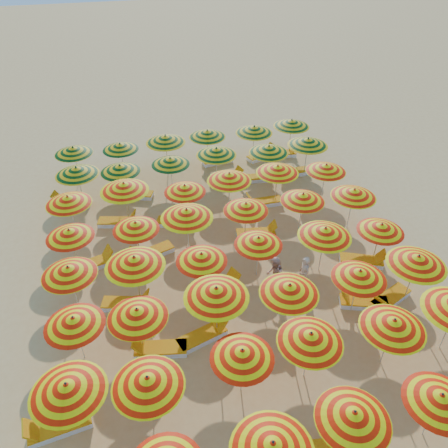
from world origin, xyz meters
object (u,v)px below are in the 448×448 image
at_px(umbrella_24, 69,233).
at_px(lounger_11, 93,264).
at_px(umbrella_9, 311,338).
at_px(lounger_18, 135,194).
at_px(umbrella_44, 165,139).
at_px(lounger_3, 58,427).
at_px(lounger_7, 390,298).
at_px(umbrella_41, 308,142).
at_px(lounger_15, 177,222).
at_px(umbrella_19, 135,261).
at_px(umbrella_4, 441,399).
at_px(umbrella_14, 216,292).
at_px(umbrella_27, 246,207).
at_px(umbrella_18, 69,271).
at_px(umbrella_31, 124,187).
at_px(umbrella_3, 354,416).
at_px(lounger_20, 256,178).
at_px(lounger_14, 118,222).
at_px(umbrella_46, 254,130).
at_px(lounger_5, 203,336).
at_px(lounger_8, 127,304).
at_px(lounger_9, 219,290).
at_px(lounger_24, 282,154).
at_px(umbrella_33, 229,177).
at_px(umbrella_16, 360,274).
at_px(umbrella_43, 120,147).
at_px(lounger_10, 362,261).
at_px(umbrella_28, 303,197).
at_px(lounger_21, 293,172).
at_px(umbrella_40, 269,149).
at_px(umbrella_6, 67,388).
at_px(lounger_13, 257,233).
at_px(umbrella_21, 258,241).
at_px(umbrella_7, 148,382).
at_px(umbrella_8, 242,354).
at_px(umbrella_37, 120,168).
at_px(umbrella_47, 292,123).
at_px(umbrella_2, 272,447).
at_px(umbrella_13, 137,313).
at_px(umbrella_26, 187,214).
at_px(umbrella_45, 207,134).
at_px(lounger_22, 217,161).
at_px(umbrella_34, 278,169).
at_px(umbrella_25, 136,226).
at_px(lounger_17, 71,203).
at_px(umbrella_35, 326,168).
at_px(umbrella_30, 68,200).
at_px(umbrella_42, 73,150).
at_px(lounger_6, 362,302).
at_px(umbrella_38, 170,161).
at_px(beachgoer_b, 274,275).
at_px(umbrella_12, 74,321).
at_px(lounger_19, 227,180).
at_px(umbrella_20, 202,257).
at_px(umbrella_29, 354,193).
at_px(umbrella_17, 418,260).
at_px(umbrella_22, 325,232).
at_px(umbrella_36, 77,171).

bearing_deg(umbrella_24, lounger_11, -14.63).
bearing_deg(umbrella_9, lounger_18, 110.03).
bearing_deg(umbrella_44, lounger_3, -110.27).
relative_size(umbrella_9, lounger_7, 1.35).
height_order(umbrella_41, lounger_15, umbrella_41).
bearing_deg(umbrella_19, lounger_15, 64.90).
relative_size(umbrella_4, umbrella_14, 0.86).
bearing_deg(umbrella_27, umbrella_18, -161.99).
height_order(umbrella_4, lounger_3, umbrella_4).
relative_size(umbrella_14, umbrella_31, 0.93).
relative_size(umbrella_3, lounger_15, 1.22).
bearing_deg(lounger_20, lounger_14, -156.17).
bearing_deg(umbrella_46, lounger_5, -114.66).
xyz_separation_m(lounger_8, lounger_9, (3.42, -0.12, 0.00)).
distance_m(lounger_20, lounger_24, 3.20).
xyz_separation_m(lounger_11, lounger_14, (1.15, 2.67, 0.00)).
xyz_separation_m(umbrella_33, lounger_5, (-2.75, -7.08, -1.74)).
bearing_deg(lounger_7, umbrella_16, -21.64).
bearing_deg(umbrella_44, umbrella_43, 176.42).
distance_m(umbrella_31, umbrella_46, 8.50).
distance_m(lounger_5, lounger_10, 7.40).
relative_size(umbrella_28, lounger_21, 1.41).
bearing_deg(lounger_20, umbrella_40, -15.96).
bearing_deg(umbrella_6, lounger_13, 43.76).
distance_m(umbrella_21, lounger_21, 8.35).
distance_m(umbrella_7, lounger_24, 16.95).
bearing_deg(umbrella_8, umbrella_37, 103.28).
height_order(umbrella_37, umbrella_47, umbrella_47).
relative_size(umbrella_2, umbrella_13, 1.23).
height_order(umbrella_28, lounger_21, umbrella_28).
relative_size(umbrella_26, umbrella_45, 1.19).
bearing_deg(lounger_22, umbrella_34, 103.40).
distance_m(umbrella_25, lounger_17, 5.83).
height_order(umbrella_35, lounger_18, umbrella_35).
height_order(umbrella_30, lounger_13, umbrella_30).
bearing_deg(umbrella_2, umbrella_9, 52.25).
bearing_deg(umbrella_42, lounger_6, -48.96).
bearing_deg(umbrella_42, umbrella_38, -26.16).
height_order(umbrella_9, lounger_11, umbrella_9).
distance_m(umbrella_43, lounger_7, 14.78).
bearing_deg(lounger_8, beachgoer_b, 10.08).
distance_m(umbrella_28, lounger_14, 8.35).
height_order(umbrella_4, umbrella_12, umbrella_4).
distance_m(umbrella_2, lounger_19, 14.91).
xyz_separation_m(umbrella_20, umbrella_29, (7.19, 2.40, 0.10)).
bearing_deg(umbrella_17, umbrella_37, 135.79).
distance_m(umbrella_14, umbrella_22, 5.16).
height_order(umbrella_36, umbrella_37, umbrella_36).
relative_size(umbrella_3, lounger_13, 1.23).
height_order(umbrella_3, lounger_7, umbrella_3).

